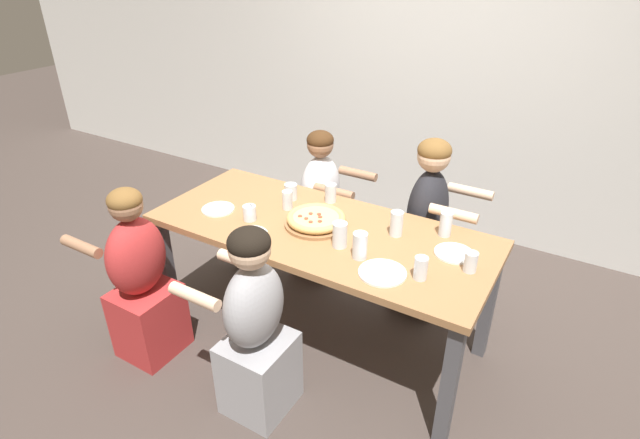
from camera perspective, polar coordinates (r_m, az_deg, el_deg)
ground_plane at (r=3.26m, az=0.00°, el=-12.87°), size 18.00×18.00×0.00m
restaurant_back_panel at (r=4.12m, az=13.77°, el=20.08°), size 10.00×0.06×3.20m
dining_table at (r=2.85m, az=0.00°, el=-2.49°), size 1.95×0.83×0.78m
pizza_board_main at (r=2.82m, az=-0.46°, el=-0.03°), size 0.36×0.36×0.06m
empty_plate_a at (r=2.44m, az=7.14°, el=-6.06°), size 0.23×0.23×0.02m
empty_plate_b at (r=3.05m, az=-11.57°, el=1.18°), size 0.19×0.19×0.02m
empty_plate_c at (r=2.65m, az=15.05°, el=-3.73°), size 0.20×0.20×0.02m
empty_plate_d at (r=2.75m, az=-7.90°, el=-1.69°), size 0.18×0.18×0.02m
cocktail_glass_blue at (r=2.90m, az=-8.04°, el=0.68°), size 0.08×0.08×0.11m
drinking_glass_a at (r=2.61m, az=2.27°, el=-1.94°), size 0.08×0.08×0.14m
drinking_glass_b at (r=2.74m, az=8.73°, el=-0.62°), size 0.07×0.07×0.14m
drinking_glass_c at (r=2.51m, az=4.59°, el=-2.99°), size 0.07×0.07×0.14m
drinking_glass_d at (r=3.07m, az=1.22°, el=2.93°), size 0.07×0.07×0.12m
drinking_glass_e at (r=2.52m, az=16.84°, el=-4.66°), size 0.06×0.06×0.10m
drinking_glass_f at (r=2.79m, az=14.15°, el=-0.64°), size 0.07×0.07×0.14m
drinking_glass_g at (r=2.99m, az=-3.74°, el=2.10°), size 0.06×0.06×0.11m
drinking_glass_h at (r=2.41m, az=11.43°, el=-5.59°), size 0.07×0.07×0.12m
drinking_glass_i at (r=3.11m, az=-3.35°, el=3.08°), size 0.08×0.08×0.10m
diner_near_left at (r=3.03m, az=-19.74°, el=-6.86°), size 0.51×0.40×1.08m
diner_near_center at (r=2.54m, az=-7.39°, el=-12.58°), size 0.51×0.40×1.08m
diner_far_midright at (r=3.28m, az=11.97°, el=-1.54°), size 0.51×0.40×1.18m
diner_far_midleft at (r=3.59m, az=0.08°, el=0.98°), size 0.51×0.40×1.09m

